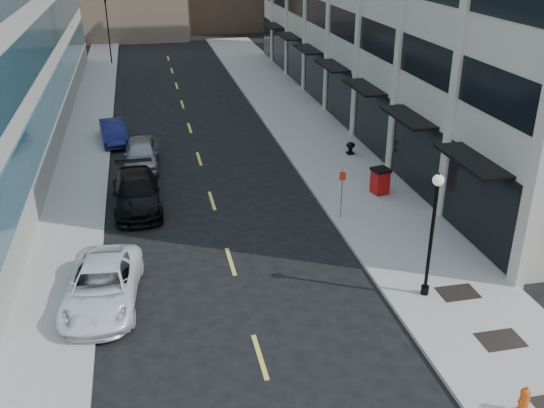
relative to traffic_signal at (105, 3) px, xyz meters
name	(u,v)px	position (x,y,z in m)	size (l,w,h in m)	color
ground	(274,402)	(5.50, -48.00, -5.72)	(160.00, 160.00, 0.00)	black
sidewalk_right	(325,148)	(13.00, -28.00, -5.64)	(5.00, 80.00, 0.15)	#99978B
sidewalk_left	(81,166)	(-1.00, -28.00, -5.64)	(3.00, 80.00, 0.15)	#99978B
grate_mid	(500,340)	(13.10, -47.00, -5.56)	(1.40, 1.00, 0.01)	black
grate_far	(458,293)	(13.10, -44.20, -5.56)	(1.40, 1.00, 0.01)	black
road_centerline	(205,178)	(5.50, -31.00, -5.71)	(0.15, 68.20, 0.01)	#D8CC4C
traffic_signal	(105,3)	(0.00, 0.00, 0.00)	(0.66, 0.66, 6.98)	black
car_white_van	(102,286)	(0.70, -42.00, -4.99)	(2.43, 5.26, 1.46)	white
car_black_pickup	(137,192)	(1.98, -34.00, -4.94)	(2.17, 5.33, 1.55)	black
car_silver_sedan	(141,154)	(2.30, -28.69, -4.94)	(1.84, 4.58, 1.56)	gray
car_blue_sedan	(113,132)	(0.70, -24.00, -5.04)	(1.43, 4.11, 1.35)	#15184F
fire_hydrant	(524,401)	(11.90, -50.00, -5.13)	(0.37, 0.37, 0.90)	#EC5310
trash_bin	(380,180)	(13.64, -35.15, -4.87)	(0.94, 0.97, 1.30)	#AE0C0B
lamppost	(433,225)	(11.90, -44.00, -2.81)	(0.39, 0.39, 4.69)	black
sign_post	(342,186)	(10.92, -37.38, -4.05)	(0.27, 0.12, 2.36)	slate
urn_planter	(351,147)	(14.10, -29.45, -5.14)	(0.51, 0.51, 0.71)	black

